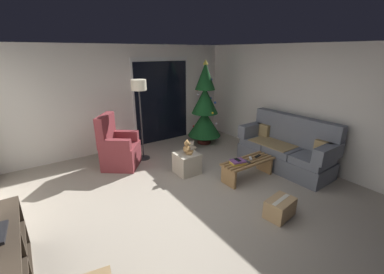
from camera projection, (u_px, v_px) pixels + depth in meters
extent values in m
plane|color=#9E9384|center=(196.00, 202.00, 4.08)|extent=(7.00, 7.00, 0.00)
cube|color=silver|center=(124.00, 98.00, 6.05)|extent=(5.72, 0.12, 2.50)
cube|color=silver|center=(308.00, 106.00, 5.20)|extent=(0.12, 6.00, 2.50)
cube|color=silver|center=(162.00, 101.00, 6.58)|extent=(1.60, 0.02, 2.20)
cube|color=black|center=(162.00, 103.00, 6.58)|extent=(1.50, 0.02, 2.10)
cube|color=slate|center=(283.00, 160.00, 5.24)|extent=(0.81, 1.92, 0.34)
cube|color=slate|center=(312.00, 160.00, 4.68)|extent=(0.70, 0.62, 0.14)
cube|color=slate|center=(284.00, 150.00, 5.15)|extent=(0.70, 0.62, 0.14)
cube|color=slate|center=(260.00, 141.00, 5.62)|extent=(0.70, 0.62, 0.14)
cube|color=slate|center=(295.00, 130.00, 5.20)|extent=(0.25, 1.90, 0.60)
cube|color=slate|center=(328.00, 153.00, 4.43)|extent=(0.77, 0.22, 0.28)
cube|color=slate|center=(253.00, 130.00, 5.75)|extent=(0.77, 0.22, 0.28)
cube|color=#997F51|center=(273.00, 143.00, 5.30)|extent=(0.63, 0.92, 0.02)
cube|color=#997F51|center=(323.00, 148.00, 4.65)|extent=(0.13, 0.32, 0.28)
cube|color=#997F51|center=(263.00, 130.00, 5.71)|extent=(0.13, 0.32, 0.28)
cube|color=#9E7547|center=(255.00, 164.00, 4.60)|extent=(1.10, 0.05, 0.04)
cube|color=#9E7547|center=(252.00, 163.00, 4.67)|extent=(1.10, 0.05, 0.04)
cube|color=#9E7547|center=(248.00, 161.00, 4.74)|extent=(1.10, 0.05, 0.04)
cube|color=#9E7547|center=(245.00, 160.00, 4.81)|extent=(1.10, 0.05, 0.04)
cube|color=#9E7547|center=(242.00, 158.00, 4.87)|extent=(1.10, 0.05, 0.04)
cube|color=#9E7547|center=(229.00, 177.00, 4.54)|extent=(0.05, 0.36, 0.34)
cube|color=#9E7547|center=(264.00, 164.00, 5.06)|extent=(0.05, 0.36, 0.34)
cube|color=black|center=(258.00, 156.00, 4.89)|extent=(0.16, 0.07, 0.02)
cube|color=#333338|center=(247.00, 161.00, 4.66)|extent=(0.06, 0.16, 0.02)
cube|color=silver|center=(250.00, 158.00, 4.79)|extent=(0.13, 0.15, 0.02)
cube|color=#B79333|center=(238.00, 163.00, 4.57)|extent=(0.29, 0.23, 0.04)
cube|color=#6B3D7A|center=(238.00, 161.00, 4.57)|extent=(0.29, 0.25, 0.03)
cube|color=black|center=(238.00, 160.00, 4.57)|extent=(0.09, 0.15, 0.01)
cylinder|color=#4C1E19|center=(204.00, 141.00, 6.69)|extent=(0.36, 0.36, 0.10)
cylinder|color=brown|center=(204.00, 137.00, 6.65)|extent=(0.08, 0.08, 0.12)
cone|color=#14471E|center=(204.00, 123.00, 6.52)|extent=(0.86, 0.86, 0.66)
cone|color=#14471E|center=(205.00, 100.00, 6.32)|extent=(0.68, 0.68, 0.66)
cone|color=#14471E|center=(205.00, 76.00, 6.12)|extent=(0.50, 0.50, 0.66)
sphere|color=gold|center=(210.00, 77.00, 6.22)|extent=(0.06, 0.06, 0.06)
sphere|color=white|center=(198.00, 94.00, 6.13)|extent=(0.06, 0.06, 0.06)
sphere|color=blue|center=(211.00, 98.00, 6.50)|extent=(0.06, 0.06, 0.06)
sphere|color=blue|center=(211.00, 80.00, 6.18)|extent=(0.06, 0.06, 0.06)
sphere|color=gold|center=(213.00, 113.00, 6.17)|extent=(0.06, 0.06, 0.06)
sphere|color=red|center=(197.00, 90.00, 6.16)|extent=(0.06, 0.06, 0.06)
sphere|color=red|center=(194.00, 126.00, 6.87)|extent=(0.06, 0.06, 0.06)
sphere|color=blue|center=(215.00, 103.00, 6.25)|extent=(0.06, 0.06, 0.06)
sphere|color=white|center=(216.00, 123.00, 6.28)|extent=(0.06, 0.06, 0.06)
cone|color=#EAD14C|center=(206.00, 62.00, 6.01)|extent=(0.14, 0.14, 0.12)
cube|color=maroon|center=(122.00, 160.00, 5.29)|extent=(0.95, 0.95, 0.31)
cube|color=maroon|center=(121.00, 149.00, 5.21)|extent=(0.95, 0.95, 0.18)
cube|color=maroon|center=(106.00, 130.00, 5.09)|extent=(0.54, 0.64, 0.64)
cube|color=maroon|center=(125.00, 136.00, 5.41)|extent=(0.54, 0.47, 0.22)
cube|color=maroon|center=(116.00, 145.00, 4.88)|extent=(0.54, 0.47, 0.22)
cylinder|color=#2D2D30|center=(144.00, 158.00, 5.73)|extent=(0.28, 0.28, 0.02)
cylinder|color=#2D2D30|center=(141.00, 125.00, 5.47)|extent=(0.03, 0.03, 1.55)
cylinder|color=beige|center=(139.00, 85.00, 5.18)|extent=(0.32, 0.32, 0.22)
cube|color=#382D23|center=(5.00, 227.00, 2.97)|extent=(0.40, 0.04, 0.71)
cube|color=#382D23|center=(3.00, 265.00, 2.44)|extent=(0.40, 0.04, 0.67)
cube|color=#382D23|center=(3.00, 265.00, 2.44)|extent=(0.40, 1.33, 0.04)
cube|color=#B2A893|center=(187.00, 163.00, 5.00)|extent=(0.44, 0.44, 0.42)
cylinder|color=tan|center=(190.00, 151.00, 4.95)|extent=(0.12, 0.12, 0.06)
cylinder|color=tan|center=(189.00, 153.00, 4.86)|extent=(0.12, 0.12, 0.06)
sphere|color=tan|center=(187.00, 149.00, 4.90)|extent=(0.15, 0.15, 0.15)
sphere|color=tan|center=(187.00, 143.00, 4.86)|extent=(0.11, 0.11, 0.11)
sphere|color=tan|center=(189.00, 144.00, 4.85)|extent=(0.04, 0.04, 0.04)
sphere|color=tan|center=(187.00, 140.00, 4.88)|extent=(0.04, 0.04, 0.04)
sphere|color=tan|center=(186.00, 142.00, 4.81)|extent=(0.04, 0.04, 0.04)
sphere|color=tan|center=(189.00, 147.00, 4.96)|extent=(0.06, 0.06, 0.06)
sphere|color=tan|center=(187.00, 150.00, 4.82)|extent=(0.06, 0.06, 0.06)
cylinder|color=beige|center=(195.00, 151.00, 6.06)|extent=(0.10, 0.13, 0.06)
cylinder|color=beige|center=(191.00, 151.00, 6.05)|extent=(0.10, 0.13, 0.06)
sphere|color=beige|center=(192.00, 148.00, 6.09)|extent=(0.15, 0.15, 0.15)
sphere|color=beige|center=(192.00, 143.00, 6.05)|extent=(0.11, 0.11, 0.11)
sphere|color=#F4E5C1|center=(193.00, 144.00, 6.01)|extent=(0.04, 0.04, 0.04)
sphere|color=beige|center=(194.00, 141.00, 6.04)|extent=(0.04, 0.04, 0.04)
sphere|color=beige|center=(191.00, 142.00, 6.03)|extent=(0.04, 0.04, 0.04)
sphere|color=beige|center=(195.00, 148.00, 6.08)|extent=(0.06, 0.06, 0.06)
sphere|color=beige|center=(189.00, 148.00, 6.05)|extent=(0.06, 0.06, 0.06)
cube|color=tan|center=(280.00, 208.00, 3.69)|extent=(0.49, 0.36, 0.28)
cube|color=beige|center=(281.00, 200.00, 3.64)|extent=(0.41, 0.11, 0.00)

